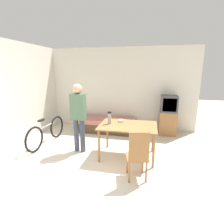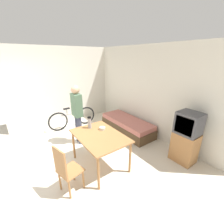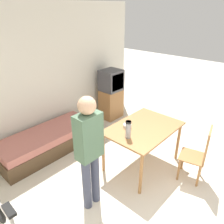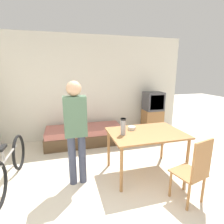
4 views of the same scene
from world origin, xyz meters
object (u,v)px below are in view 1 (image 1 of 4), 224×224
Objects in this scene: daybed at (107,125)px; wooden_chair at (138,154)px; person_standing at (78,113)px; thermos_flask at (109,117)px; mate_bowl at (121,121)px; tv at (168,115)px; bicycle at (47,132)px; dining_table at (128,129)px.

daybed is 1.97× the size of wooden_chair.
thermos_flask is (0.76, -0.03, -0.05)m from person_standing.
wooden_chair is (1.18, -2.48, 0.31)m from daybed.
wooden_chair is 1.20m from thermos_flask.
tv is at bearing 50.59° from mate_bowl.
mate_bowl is at bearing 9.95° from person_standing.
tv is at bearing 2.72° from daybed.
thermos_flask is (0.47, -1.60, 0.71)m from daybed.
bicycle is at bearing -135.22° from daybed.
dining_table is at bearing -60.68° from daybed.
daybed is 1.77m from person_standing.
person_standing is at bearing -143.18° from tv.
daybed is at bearing 115.58° from wooden_chair.
dining_table is at bearing -45.73° from mate_bowl.
wooden_chair reaches higher than daybed.
dining_table is (0.90, -1.60, 0.48)m from daybed.
mate_bowl is at bearing 134.27° from dining_table.
thermos_flask is at bearing -139.25° from mate_bowl.
person_standing is (-0.30, -1.57, 0.76)m from daybed.
tv is (1.93, 0.09, 0.41)m from daybed.
person_standing is 1.03m from mate_bowl.
wooden_chair is at bearing -31.31° from person_standing.
bicycle is at bearing 167.30° from person_standing.
bicycle is (-1.35, -1.34, 0.12)m from daybed.
bicycle is at bearing 171.71° from thermos_flask.
bicycle is 0.99× the size of person_standing.
wooden_chair is 1.79m from person_standing.
mate_bowl reaches higher than bicycle.
dining_table is 0.76× the size of person_standing.
wooden_chair is (0.29, -0.88, -0.16)m from dining_table.
bicycle is (-2.24, 0.26, -0.35)m from dining_table.
dining_table is 0.30m from mate_bowl.
person_standing reaches higher than dining_table.
daybed is 1.67m from mate_bowl.
person_standing reaches higher than daybed.
daybed is at bearing 116.72° from mate_bowl.
mate_bowl is at bearing -129.41° from tv.
tv is at bearing 58.53° from dining_table.
wooden_chair is at bearing -50.63° from thermos_flask.
thermos_flask reaches higher than dining_table.
mate_bowl is (-0.48, 1.08, 0.28)m from wooden_chair.
daybed is 2.76m from wooden_chair.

